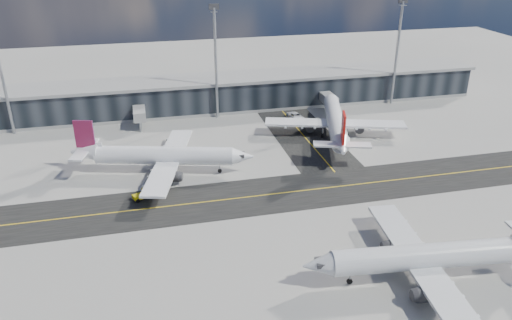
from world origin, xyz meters
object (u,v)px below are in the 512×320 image
at_px(airliner_redtail, 336,122).
at_px(airliner_near, 431,256).
at_px(service_van, 296,116).
at_px(baggage_tug, 143,194).
at_px(airliner_af, 162,156).

relative_size(airliner_redtail, airliner_near, 1.05).
height_order(airliner_near, service_van, airliner_near).
distance_m(baggage_tug, service_van, 52.52).
height_order(airliner_near, baggage_tug, airliner_near).
bearing_deg(baggage_tug, service_van, 109.40).
xyz_separation_m(airliner_redtail, service_van, (-5.36, 13.87, -3.02)).
distance_m(airliner_af, airliner_redtail, 42.21).
bearing_deg(airliner_redtail, airliner_af, -149.80).
xyz_separation_m(airliner_af, airliner_near, (34.50, -43.17, -0.05)).
distance_m(airliner_near, service_van, 66.58).
xyz_separation_m(airliner_af, service_van, (35.77, 23.35, -2.81)).
relative_size(baggage_tug, service_van, 0.58).
bearing_deg(airliner_redtail, airliner_near, -79.96).
height_order(airliner_redtail, baggage_tug, airliner_redtail).
height_order(airliner_redtail, airliner_near, airliner_redtail).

